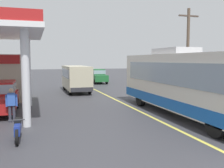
# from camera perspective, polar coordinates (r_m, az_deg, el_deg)

# --- Properties ---
(ground) EXTENTS (120.00, 120.00, 0.00)m
(ground) POSITION_cam_1_polar(r_m,az_deg,el_deg) (24.90, -3.56, -1.47)
(ground) COLOR #38383D
(lane_divider_stripe) EXTENTS (0.16, 50.00, 0.01)m
(lane_divider_stripe) POSITION_cam_1_polar(r_m,az_deg,el_deg) (20.12, -0.16, -3.11)
(lane_divider_stripe) COLOR #D8CC4C
(lane_divider_stripe) RESTS_ON ground
(coach_bus_main) EXTENTS (2.60, 11.04, 3.69)m
(coach_bus_main) POSITION_cam_1_polar(r_m,az_deg,el_deg) (14.13, 16.12, 0.03)
(coach_bus_main) COLOR silver
(coach_bus_main) RESTS_ON ground
(car_at_pump) EXTENTS (1.70, 4.20, 1.82)m
(car_at_pump) POSITION_cam_1_polar(r_m,az_deg,el_deg) (15.40, -24.03, -2.44)
(car_at_pump) COLOR maroon
(car_at_pump) RESTS_ON ground
(minibus_opposing_lane) EXTENTS (2.04, 6.13, 2.44)m
(minibus_opposing_lane) POSITION_cam_1_polar(r_m,az_deg,el_deg) (23.94, -8.21, 1.75)
(minibus_opposing_lane) COLOR #BFB799
(minibus_opposing_lane) RESTS_ON ground
(motorcycle_parked_forecourt) EXTENTS (0.55, 1.80, 0.92)m
(motorcycle_parked_forecourt) POSITION_cam_1_polar(r_m,az_deg,el_deg) (10.17, -20.62, -9.48)
(motorcycle_parked_forecourt) COLOR black
(motorcycle_parked_forecourt) RESTS_ON ground
(pedestrian_near_pump) EXTENTS (0.55, 0.22, 1.66)m
(pedestrian_near_pump) POSITION_cam_1_polar(r_m,az_deg,el_deg) (13.03, -21.88, -4.09)
(pedestrian_near_pump) COLOR #33333F
(pedestrian_near_pump) RESTS_ON ground
(car_trailing_behind_bus) EXTENTS (1.70, 4.20, 1.82)m
(car_trailing_behind_bus) POSITION_cam_1_polar(r_m,az_deg,el_deg) (32.75, -3.25, 1.98)
(car_trailing_behind_bus) COLOR #1E602D
(car_trailing_behind_bus) RESTS_ON ground
(utility_pole_roadside) EXTENTS (1.80, 0.24, 7.17)m
(utility_pole_roadside) POSITION_cam_1_polar(r_m,az_deg,el_deg) (21.59, 16.85, 7.24)
(utility_pole_roadside) COLOR brown
(utility_pole_roadside) RESTS_ON ground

